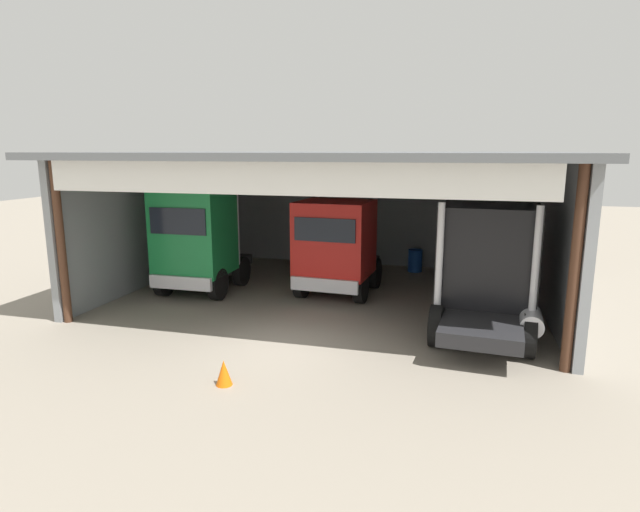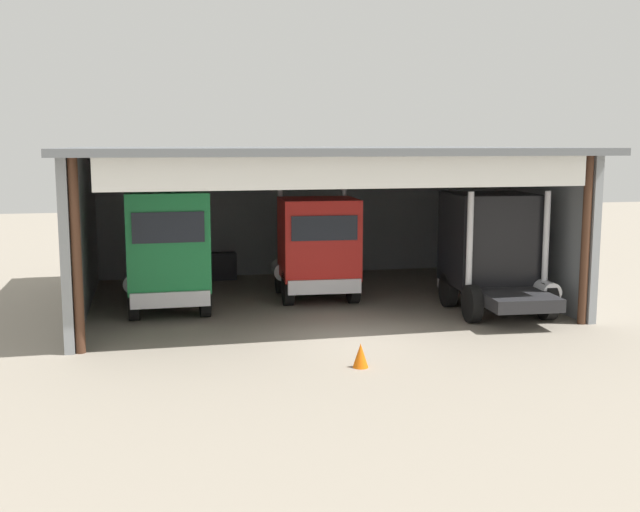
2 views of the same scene
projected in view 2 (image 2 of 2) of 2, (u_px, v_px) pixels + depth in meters
name	position (u px, v px, depth m)	size (l,w,h in m)	color
ground_plane	(351.00, 339.00, 19.87)	(80.00, 80.00, 0.00)	gray
workshop_shed	(304.00, 191.00, 25.15)	(14.62, 11.42, 4.91)	gray
truck_green_center_right_bay	(167.00, 251.00, 22.50)	(2.51, 4.19, 3.73)	#197F3D
truck_red_yard_outside	(317.00, 246.00, 24.54)	(2.63, 4.44, 3.63)	red
truck_black_right_bay	(493.00, 249.00, 22.97)	(2.80, 4.70, 3.70)	black
oil_drum	(351.00, 263.00, 29.45)	(0.58, 0.58, 0.92)	#194CB2
tool_cart	(224.00, 266.00, 28.50)	(0.90, 0.60, 1.00)	black
traffic_cone	(361.00, 355.00, 17.27)	(0.36, 0.36, 0.56)	orange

